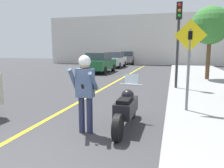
{
  "coord_description": "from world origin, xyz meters",
  "views": [
    {
      "loc": [
        2.75,
        -2.69,
        1.94
      ],
      "look_at": [
        1.25,
        2.66,
        1.07
      ],
      "focal_mm": 35.0,
      "sensor_mm": 36.0,
      "label": 1
    }
  ],
  "objects_px": {
    "traffic_light": "(178,29)",
    "parked_car_grey": "(128,58)",
    "parked_car_green": "(100,63)",
    "person_biker": "(85,86)",
    "motorcycle": "(126,108)",
    "street_tree": "(210,26)",
    "parked_car_white": "(115,60)",
    "crossing_sign": "(189,57)"
  },
  "relations": [
    {
      "from": "person_biker",
      "to": "parked_car_white",
      "type": "height_order",
      "value": "person_biker"
    },
    {
      "from": "person_biker",
      "to": "parked_car_grey",
      "type": "height_order",
      "value": "person_biker"
    },
    {
      "from": "motorcycle",
      "to": "street_tree",
      "type": "height_order",
      "value": "street_tree"
    },
    {
      "from": "traffic_light",
      "to": "parked_car_white",
      "type": "height_order",
      "value": "traffic_light"
    },
    {
      "from": "motorcycle",
      "to": "traffic_light",
      "type": "xyz_separation_m",
      "value": [
        1.24,
        5.59,
        2.36
      ]
    },
    {
      "from": "parked_car_white",
      "to": "parked_car_grey",
      "type": "xyz_separation_m",
      "value": [
        0.29,
        6.03,
        0.0
      ]
    },
    {
      "from": "traffic_light",
      "to": "street_tree",
      "type": "bearing_deg",
      "value": 63.25
    },
    {
      "from": "parked_car_green",
      "to": "crossing_sign",
      "type": "bearing_deg",
      "value": -59.17
    },
    {
      "from": "street_tree",
      "to": "parked_car_grey",
      "type": "distance_m",
      "value": 16.78
    },
    {
      "from": "person_biker",
      "to": "parked_car_grey",
      "type": "relative_size",
      "value": 0.43
    },
    {
      "from": "parked_car_green",
      "to": "parked_car_grey",
      "type": "xyz_separation_m",
      "value": [
        0.13,
        11.51,
        0.0
      ]
    },
    {
      "from": "traffic_light",
      "to": "parked_car_grey",
      "type": "bearing_deg",
      "value": 108.27
    },
    {
      "from": "parked_car_grey",
      "to": "parked_car_green",
      "type": "bearing_deg",
      "value": -90.63
    },
    {
      "from": "traffic_light",
      "to": "parked_car_grey",
      "type": "height_order",
      "value": "traffic_light"
    },
    {
      "from": "parked_car_green",
      "to": "parked_car_white",
      "type": "xyz_separation_m",
      "value": [
        -0.16,
        5.48,
        0.0
      ]
    },
    {
      "from": "person_biker",
      "to": "parked_car_green",
      "type": "relative_size",
      "value": 0.43
    },
    {
      "from": "motorcycle",
      "to": "parked_car_white",
      "type": "distance_m",
      "value": 18.58
    },
    {
      "from": "person_biker",
      "to": "traffic_light",
      "type": "distance_m",
      "value": 6.75
    },
    {
      "from": "parked_car_green",
      "to": "parked_car_grey",
      "type": "height_order",
      "value": "same"
    },
    {
      "from": "person_biker",
      "to": "crossing_sign",
      "type": "xyz_separation_m",
      "value": [
        2.36,
        2.19,
        0.61
      ]
    },
    {
      "from": "traffic_light",
      "to": "parked_car_white",
      "type": "bearing_deg",
      "value": 117.28
    },
    {
      "from": "motorcycle",
      "to": "traffic_light",
      "type": "bearing_deg",
      "value": 77.46
    },
    {
      "from": "parked_car_grey",
      "to": "parked_car_white",
      "type": "bearing_deg",
      "value": -92.73
    },
    {
      "from": "motorcycle",
      "to": "street_tree",
      "type": "bearing_deg",
      "value": 71.47
    },
    {
      "from": "street_tree",
      "to": "parked_car_white",
      "type": "xyz_separation_m",
      "value": [
        -8.21,
        8.55,
        -2.49
      ]
    },
    {
      "from": "traffic_light",
      "to": "parked_car_green",
      "type": "distance_m",
      "value": 9.39
    },
    {
      "from": "parked_car_white",
      "to": "parked_car_grey",
      "type": "bearing_deg",
      "value": 87.27
    },
    {
      "from": "person_biker",
      "to": "crossing_sign",
      "type": "bearing_deg",
      "value": 42.83
    },
    {
      "from": "parked_car_green",
      "to": "parked_car_grey",
      "type": "distance_m",
      "value": 11.51
    },
    {
      "from": "crossing_sign",
      "to": "traffic_light",
      "type": "distance_m",
      "value": 4.16
    },
    {
      "from": "traffic_light",
      "to": "parked_car_green",
      "type": "relative_size",
      "value": 0.94
    },
    {
      "from": "person_biker",
      "to": "traffic_light",
      "type": "xyz_separation_m",
      "value": [
        2.09,
        6.18,
        1.73
      ]
    },
    {
      "from": "street_tree",
      "to": "parked_car_grey",
      "type": "xyz_separation_m",
      "value": [
        -7.92,
        14.58,
        -2.49
      ]
    },
    {
      "from": "motorcycle",
      "to": "traffic_light",
      "type": "distance_m",
      "value": 6.19
    },
    {
      "from": "motorcycle",
      "to": "person_biker",
      "type": "relative_size",
      "value": 1.26
    },
    {
      "from": "motorcycle",
      "to": "person_biker",
      "type": "xyz_separation_m",
      "value": [
        -0.85,
        -0.59,
        0.63
      ]
    },
    {
      "from": "motorcycle",
      "to": "person_biker",
      "type": "height_order",
      "value": "person_biker"
    },
    {
      "from": "crossing_sign",
      "to": "street_tree",
      "type": "bearing_deg",
      "value": 78.24
    },
    {
      "from": "traffic_light",
      "to": "parked_car_grey",
      "type": "distance_m",
      "value": 19.38
    },
    {
      "from": "street_tree",
      "to": "motorcycle",
      "type": "bearing_deg",
      "value": -108.53
    },
    {
      "from": "crossing_sign",
      "to": "parked_car_green",
      "type": "relative_size",
      "value": 0.63
    },
    {
      "from": "motorcycle",
      "to": "parked_car_grey",
      "type": "height_order",
      "value": "parked_car_grey"
    }
  ]
}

